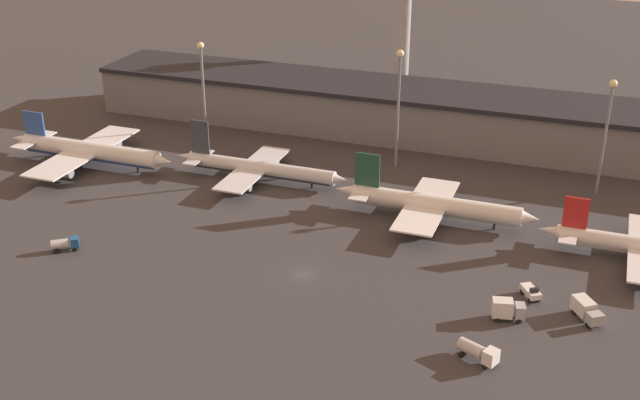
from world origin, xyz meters
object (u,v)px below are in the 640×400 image
(airplane_0, at_px, (89,151))
(service_vehicle_4, at_px, (478,352))
(service_vehicle_0, at_px, (507,309))
(service_vehicle_1, at_px, (65,244))
(service_vehicle_2, at_px, (531,292))
(control_tower, at_px, (404,12))
(service_vehicle_3, at_px, (586,310))
(airplane_2, at_px, (433,205))
(airplane_1, at_px, (258,168))

(airplane_0, height_order, service_vehicle_4, airplane_0)
(service_vehicle_0, bearing_deg, airplane_0, 148.29)
(service_vehicle_1, distance_m, service_vehicle_2, 89.04)
(service_vehicle_0, xyz_separation_m, control_tower, (-50.13, 118.65, 23.22))
(service_vehicle_3, bearing_deg, service_vehicle_4, -75.26)
(airplane_2, xyz_separation_m, service_vehicle_0, (20.37, -33.18, -1.45))
(airplane_0, xyz_separation_m, airplane_1, (42.82, 5.89, -0.72))
(service_vehicle_2, height_order, service_vehicle_3, service_vehicle_3)
(service_vehicle_1, xyz_separation_m, control_tower, (34.83, 123.85, 23.72))
(airplane_0, bearing_deg, control_tower, 56.25)
(airplane_1, xyz_separation_m, service_vehicle_0, (63.74, -39.95, -0.97))
(airplane_0, relative_size, service_vehicle_1, 8.57)
(airplane_1, relative_size, service_vehicle_1, 8.13)
(service_vehicle_1, height_order, control_tower, control_tower)
(airplane_2, height_order, service_vehicle_0, airplane_2)
(airplane_0, xyz_separation_m, airplane_2, (86.20, -0.87, -0.24))
(service_vehicle_2, distance_m, service_vehicle_3, 10.26)
(airplane_1, bearing_deg, service_vehicle_2, -25.27)
(service_vehicle_3, distance_m, service_vehicle_4, 23.56)
(service_vehicle_4, relative_size, control_tower, 0.16)
(service_vehicle_2, bearing_deg, control_tower, 172.60)
(airplane_2, bearing_deg, service_vehicle_2, -46.59)
(airplane_2, height_order, service_vehicle_4, airplane_2)
(airplane_0, xyz_separation_m, service_vehicle_1, (21.60, -39.26, -2.19))
(service_vehicle_2, relative_size, service_vehicle_4, 0.72)
(service_vehicle_0, relative_size, service_vehicle_3, 0.87)
(airplane_2, distance_m, service_vehicle_1, 75.17)
(service_vehicle_3, bearing_deg, service_vehicle_0, -104.84)
(airplane_1, xyz_separation_m, airplane_2, (43.38, -6.76, 0.48))
(airplane_2, height_order, service_vehicle_1, airplane_2)
(airplane_1, bearing_deg, control_tower, 80.15)
(airplane_0, bearing_deg, service_vehicle_0, -17.76)
(airplane_2, xyz_separation_m, service_vehicle_1, (-64.60, -38.38, -1.95))
(service_vehicle_0, relative_size, service_vehicle_4, 0.85)
(airplane_1, distance_m, control_tower, 82.91)
(service_vehicle_0, bearing_deg, service_vehicle_3, 6.76)
(airplane_0, bearing_deg, service_vehicle_2, -13.17)
(service_vehicle_2, bearing_deg, service_vehicle_3, 35.45)
(airplane_1, xyz_separation_m, service_vehicle_4, (61.25, -53.33, -1.28))
(airplane_0, relative_size, service_vehicle_0, 7.77)
(service_vehicle_0, distance_m, control_tower, 130.88)
(airplane_0, height_order, service_vehicle_3, airplane_0)
(airplane_0, xyz_separation_m, control_tower, (56.43, 84.59, 21.53))
(airplane_2, bearing_deg, airplane_0, 179.38)
(control_tower, bearing_deg, service_vehicle_2, -64.24)
(service_vehicle_0, distance_m, service_vehicle_4, 13.62)
(service_vehicle_2, xyz_separation_m, service_vehicle_3, (9.54, -3.74, 0.65))
(service_vehicle_4, bearing_deg, airplane_1, 162.19)
(service_vehicle_1, height_order, service_vehicle_3, service_vehicle_3)
(service_vehicle_0, relative_size, service_vehicle_1, 1.10)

